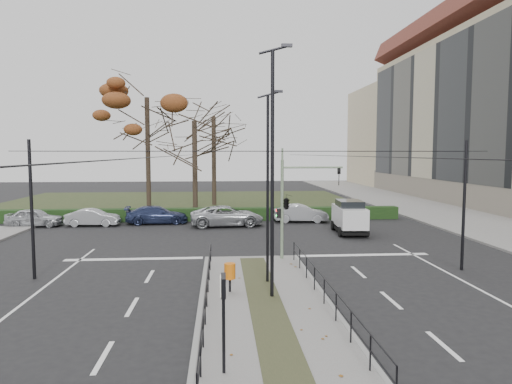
% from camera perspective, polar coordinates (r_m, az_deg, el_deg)
% --- Properties ---
extents(ground, '(140.00, 140.00, 0.00)m').
position_cam_1_polar(ground, '(18.85, 0.46, -11.82)').
color(ground, black).
rests_on(ground, ground).
extents(median_island, '(4.40, 15.00, 0.14)m').
position_cam_1_polar(median_island, '(16.46, 1.23, -14.08)').
color(median_island, '#63615E').
rests_on(median_island, ground).
extents(sidewalk_east, '(8.00, 90.00, 0.14)m').
position_cam_1_polar(sidewalk_east, '(44.83, 21.45, -2.30)').
color(sidewalk_east, '#63615E').
rests_on(sidewalk_east, ground).
extents(park, '(38.00, 26.00, 0.10)m').
position_cam_1_polar(park, '(50.47, -9.49, -1.27)').
color(park, '#253118').
rests_on(park, ground).
extents(hedge, '(38.00, 1.00, 1.00)m').
position_cam_1_polar(hedge, '(37.19, -11.30, -2.80)').
color(hedge, black).
rests_on(hedge, ground).
extents(median_railing, '(4.14, 13.24, 0.92)m').
position_cam_1_polar(median_railing, '(16.09, 1.27, -11.14)').
color(median_railing, black).
rests_on(median_railing, median_island).
extents(catenary, '(20.00, 34.00, 6.00)m').
position_cam_1_polar(catenary, '(19.77, 0.06, -0.91)').
color(catenary, black).
rests_on(catenary, ground).
extents(traffic_light, '(3.36, 1.93, 4.95)m').
position_cam_1_polar(traffic_light, '(22.77, 4.00, -1.17)').
color(traffic_light, slate).
rests_on(traffic_light, median_island).
extents(litter_bin, '(0.43, 0.43, 1.10)m').
position_cam_1_polar(litter_bin, '(17.62, -3.29, -9.89)').
color(litter_bin, black).
rests_on(litter_bin, median_island).
extents(info_panel, '(0.14, 0.62, 2.38)m').
position_cam_1_polar(info_panel, '(11.14, -4.12, -12.95)').
color(info_panel, black).
rests_on(info_panel, median_island).
extents(streetlamp_median_near, '(0.76, 0.16, 9.13)m').
position_cam_1_polar(streetlamp_median_near, '(16.45, 2.12, 2.66)').
color(streetlamp_median_near, black).
rests_on(streetlamp_median_near, median_island).
extents(streetlamp_median_far, '(0.65, 0.13, 7.78)m').
position_cam_1_polar(streetlamp_median_far, '(18.43, 1.52, 0.76)').
color(streetlamp_median_far, black).
rests_on(streetlamp_median_far, median_island).
extents(parked_car_first, '(3.97, 1.61, 1.35)m').
position_cam_1_polar(parked_car_first, '(37.41, -25.94, -2.89)').
color(parked_car_first, '#A2A5AA').
rests_on(parked_car_first, ground).
extents(parked_car_second, '(3.90, 1.46, 1.27)m').
position_cam_1_polar(parked_car_second, '(36.05, -19.70, -3.02)').
color(parked_car_second, '#A2A5AA').
rests_on(parked_car_second, ground).
extents(parked_car_third, '(4.84, 2.26, 1.37)m').
position_cam_1_polar(parked_car_third, '(35.87, -12.29, -2.80)').
color(parked_car_third, '#20294B').
rests_on(parked_car_third, ground).
extents(parked_car_fourth, '(5.63, 2.98, 1.51)m').
position_cam_1_polar(parked_car_fourth, '(33.98, -3.63, -3.01)').
color(parked_car_fourth, '#A2A5AA').
rests_on(parked_car_fourth, ground).
extents(white_van, '(2.13, 4.22, 2.25)m').
position_cam_1_polar(white_van, '(31.43, 11.59, -2.96)').
color(white_van, silver).
rests_on(white_van, ground).
extents(rust_tree, '(8.01, 8.01, 13.72)m').
position_cam_1_polar(rust_tree, '(44.11, -13.49, 11.40)').
color(rust_tree, black).
rests_on(rust_tree, park).
extents(bare_tree_center, '(7.53, 7.53, 11.93)m').
position_cam_1_polar(bare_tree_center, '(47.13, -5.32, 8.53)').
color(bare_tree_center, black).
rests_on(bare_tree_center, park).
extents(bare_tree_near, '(7.74, 7.74, 10.76)m').
position_cam_1_polar(bare_tree_near, '(40.31, -7.70, 7.97)').
color(bare_tree_near, black).
rests_on(bare_tree_near, park).
extents(parked_car_fifth, '(4.31, 1.76, 1.39)m').
position_cam_1_polar(parked_car_fifth, '(36.00, 5.63, -2.67)').
color(parked_car_fifth, '#A2A5AA').
rests_on(parked_car_fifth, ground).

